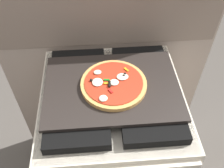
# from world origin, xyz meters

# --- Properties ---
(kitchen_backsplash) EXTENTS (1.10, 0.09, 1.55)m
(kitchen_backsplash) POSITION_xyz_m (0.00, 0.33, 0.79)
(kitchen_backsplash) COLOR gray
(kitchen_backsplash) RESTS_ON ground_plane
(stove) EXTENTS (0.60, 0.64, 0.90)m
(stove) POSITION_xyz_m (-0.00, -0.00, 0.45)
(stove) COLOR beige
(stove) RESTS_ON ground_plane
(baking_tray) EXTENTS (0.54, 0.38, 0.02)m
(baking_tray) POSITION_xyz_m (0.00, 0.00, 0.91)
(baking_tray) COLOR black
(baking_tray) RESTS_ON stove
(pizza_left) EXTENTS (0.26, 0.26, 0.03)m
(pizza_left) POSITION_xyz_m (0.01, -0.00, 0.93)
(pizza_left) COLOR tan
(pizza_left) RESTS_ON baking_tray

